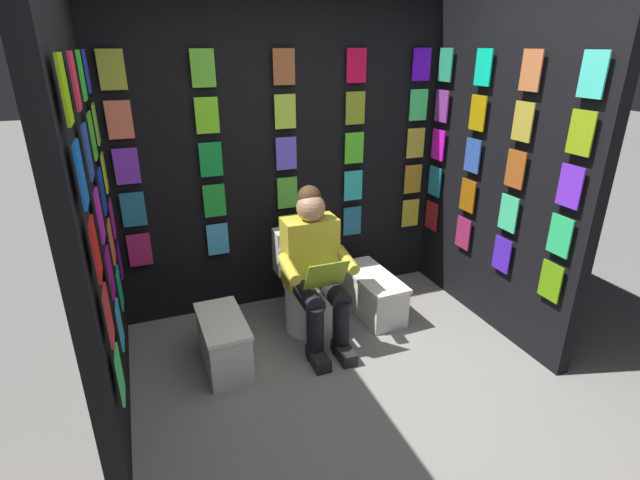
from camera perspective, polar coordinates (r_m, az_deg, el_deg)
name	(u,v)px	position (r m, az deg, el deg)	size (l,w,h in m)	color
ground_plane	(379,430)	(3.07, 7.10, -21.54)	(30.00, 30.00, 0.00)	gray
display_wall_back	(283,160)	(3.99, -4.38, 9.50)	(2.85, 0.14, 2.48)	black
display_wall_left	(500,170)	(3.88, 20.73, 7.79)	(0.14, 1.76, 2.48)	black
display_wall_right	(87,216)	(2.95, -26.03, 2.62)	(0.14, 1.76, 2.48)	black
toilet	(306,287)	(3.82, -1.73, -5.65)	(0.41, 0.55, 0.77)	white
person_reading	(315,268)	(3.51, -0.56, -3.33)	(0.53, 0.68, 1.19)	gold
comic_longbox_near	(372,293)	(4.07, 6.20, -6.34)	(0.34, 0.72, 0.35)	white
comic_longbox_far	(224,342)	(3.48, -11.41, -11.86)	(0.31, 0.60, 0.38)	white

